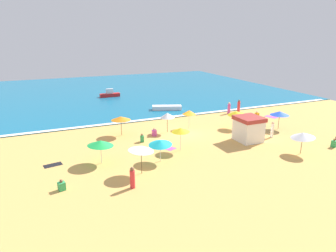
{
  "coord_description": "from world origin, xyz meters",
  "views": [
    {
      "loc": [
        -14.21,
        -28.31,
        10.34
      ],
      "look_at": [
        -1.59,
        0.53,
        0.8
      ],
      "focal_mm": 32.42,
      "sensor_mm": 36.0,
      "label": 1
    }
  ],
  "objects_px": {
    "beach_umbrella_1": "(280,113)",
    "beachgoer_6": "(239,107)",
    "beachgoer_2": "(154,133)",
    "beachgoer_4": "(257,115)",
    "beach_umbrella_8": "(303,135)",
    "beachgoer_3": "(263,124)",
    "beach_umbrella_4": "(189,112)",
    "small_boat_0": "(110,94)",
    "beachgoer_5": "(334,143)",
    "beachgoer_1": "(62,186)",
    "beach_umbrella_9": "(121,118)",
    "beach_umbrella_6": "(167,115)",
    "beach_umbrella_5": "(181,130)",
    "beach_umbrella_7": "(141,148)",
    "beach_umbrella_2": "(101,143)",
    "beachgoer_8": "(272,130)",
    "small_boat_1": "(167,108)",
    "lifeguard_cabana": "(249,129)",
    "beach_umbrella_0": "(160,142)",
    "beach_umbrella_3": "(236,113)",
    "beachgoer_0": "(229,108)",
    "beachgoer_7": "(132,178)"
  },
  "relations": [
    {
      "from": "beach_umbrella_6",
      "to": "beach_umbrella_5",
      "type": "bearing_deg",
      "value": -100.89
    },
    {
      "from": "beachgoer_3",
      "to": "beachgoer_7",
      "type": "distance_m",
      "value": 18.48
    },
    {
      "from": "beach_umbrella_1",
      "to": "beachgoer_6",
      "type": "height_order",
      "value": "beach_umbrella_1"
    },
    {
      "from": "beachgoer_1",
      "to": "beachgoer_5",
      "type": "relative_size",
      "value": 0.94
    },
    {
      "from": "beach_umbrella_8",
      "to": "beachgoer_0",
      "type": "height_order",
      "value": "beach_umbrella_8"
    },
    {
      "from": "lifeguard_cabana",
      "to": "beachgoer_2",
      "type": "height_order",
      "value": "lifeguard_cabana"
    },
    {
      "from": "beachgoer_0",
      "to": "beachgoer_3",
      "type": "bearing_deg",
      "value": -96.98
    },
    {
      "from": "beach_umbrella_5",
      "to": "beach_umbrella_6",
      "type": "bearing_deg",
      "value": 79.11
    },
    {
      "from": "beach_umbrella_0",
      "to": "beach_umbrella_6",
      "type": "bearing_deg",
      "value": 62.27
    },
    {
      "from": "beach_umbrella_4",
      "to": "small_boat_0",
      "type": "relative_size",
      "value": 0.64
    },
    {
      "from": "beachgoer_6",
      "to": "beachgoer_8",
      "type": "xyz_separation_m",
      "value": [
        -2.84,
        -9.67,
        -0.07
      ]
    },
    {
      "from": "beach_umbrella_7",
      "to": "beachgoer_1",
      "type": "xyz_separation_m",
      "value": [
        -5.92,
        -0.29,
        -1.75
      ]
    },
    {
      "from": "lifeguard_cabana",
      "to": "beachgoer_4",
      "type": "bearing_deg",
      "value": 45.25
    },
    {
      "from": "beach_umbrella_7",
      "to": "beach_umbrella_8",
      "type": "relative_size",
      "value": 0.98
    },
    {
      "from": "beachgoer_4",
      "to": "beach_umbrella_7",
      "type": "bearing_deg",
      "value": -153.18
    },
    {
      "from": "beach_umbrella_9",
      "to": "beachgoer_0",
      "type": "distance_m",
      "value": 16.18
    },
    {
      "from": "beach_umbrella_4",
      "to": "beach_umbrella_5",
      "type": "height_order",
      "value": "beach_umbrella_5"
    },
    {
      "from": "beach_umbrella_3",
      "to": "beachgoer_0",
      "type": "height_order",
      "value": "beach_umbrella_3"
    },
    {
      "from": "beachgoer_2",
      "to": "beachgoer_4",
      "type": "relative_size",
      "value": 0.99
    },
    {
      "from": "beach_umbrella_6",
      "to": "beachgoer_0",
      "type": "xyz_separation_m",
      "value": [
        10.93,
        4.16,
        -1.18
      ]
    },
    {
      "from": "beach_umbrella_1",
      "to": "beachgoer_3",
      "type": "distance_m",
      "value": 2.4
    },
    {
      "from": "beach_umbrella_9",
      "to": "beachgoer_6",
      "type": "height_order",
      "value": "beach_umbrella_9"
    },
    {
      "from": "beachgoer_8",
      "to": "small_boat_0",
      "type": "relative_size",
      "value": 0.5
    },
    {
      "from": "beach_umbrella_7",
      "to": "small_boat_1",
      "type": "xyz_separation_m",
      "value": [
        9.88,
        17.9,
        -1.69
      ]
    },
    {
      "from": "beach_umbrella_4",
      "to": "beach_umbrella_5",
      "type": "relative_size",
      "value": 0.92
    },
    {
      "from": "beach_umbrella_4",
      "to": "beachgoer_1",
      "type": "bearing_deg",
      "value": -147.68
    },
    {
      "from": "beach_umbrella_2",
      "to": "beachgoer_0",
      "type": "relative_size",
      "value": 1.4
    },
    {
      "from": "beach_umbrella_8",
      "to": "beachgoer_3",
      "type": "bearing_deg",
      "value": 78.3
    },
    {
      "from": "beach_umbrella_0",
      "to": "beach_umbrella_2",
      "type": "xyz_separation_m",
      "value": [
        -4.65,
        1.61,
        0.09
      ]
    },
    {
      "from": "beach_umbrella_1",
      "to": "beach_umbrella_4",
      "type": "relative_size",
      "value": 1.32
    },
    {
      "from": "beachgoer_5",
      "to": "beach_umbrella_1",
      "type": "bearing_deg",
      "value": 95.65
    },
    {
      "from": "beach_umbrella_2",
      "to": "beach_umbrella_4",
      "type": "relative_size",
      "value": 1.04
    },
    {
      "from": "beach_umbrella_5",
      "to": "beach_umbrella_6",
      "type": "distance_m",
      "value": 5.56
    },
    {
      "from": "beach_umbrella_9",
      "to": "beachgoer_4",
      "type": "distance_m",
      "value": 18.0
    },
    {
      "from": "beach_umbrella_4",
      "to": "beach_umbrella_8",
      "type": "relative_size",
      "value": 0.87
    },
    {
      "from": "beach_umbrella_3",
      "to": "beachgoer_3",
      "type": "height_order",
      "value": "beach_umbrella_3"
    },
    {
      "from": "beach_umbrella_5",
      "to": "beachgoer_3",
      "type": "xyz_separation_m",
      "value": [
        10.99,
        1.57,
        -1.21
      ]
    },
    {
      "from": "beach_umbrella_4",
      "to": "beachgoer_1",
      "type": "relative_size",
      "value": 2.65
    },
    {
      "from": "beach_umbrella_2",
      "to": "small_boat_1",
      "type": "distance_m",
      "value": 19.21
    },
    {
      "from": "beachgoer_8",
      "to": "small_boat_1",
      "type": "bearing_deg",
      "value": 109.49
    },
    {
      "from": "lifeguard_cabana",
      "to": "beach_umbrella_4",
      "type": "relative_size",
      "value": 1.21
    },
    {
      "from": "beachgoer_0",
      "to": "beach_umbrella_0",
      "type": "bearing_deg",
      "value": -142.53
    },
    {
      "from": "beach_umbrella_3",
      "to": "beachgoer_7",
      "type": "xyz_separation_m",
      "value": [
        -15.05,
        -8.95,
        -1.04
      ]
    },
    {
      "from": "beach_umbrella_3",
      "to": "beachgoer_0",
      "type": "xyz_separation_m",
      "value": [
        3.15,
        5.82,
        -1.05
      ]
    },
    {
      "from": "beach_umbrella_2",
      "to": "beach_umbrella_5",
      "type": "bearing_deg",
      "value": -0.11
    },
    {
      "from": "beach_umbrella_1",
      "to": "beachgoer_1",
      "type": "xyz_separation_m",
      "value": [
        -23.95,
        -5.03,
        -1.51
      ]
    },
    {
      "from": "beachgoer_6",
      "to": "beach_umbrella_7",
      "type": "bearing_deg",
      "value": -145.66
    },
    {
      "from": "beach_umbrella_8",
      "to": "beach_umbrella_4",
      "type": "bearing_deg",
      "value": 117.51
    },
    {
      "from": "beach_umbrella_5",
      "to": "beach_umbrella_9",
      "type": "height_order",
      "value": "beach_umbrella_5"
    },
    {
      "from": "small_boat_0",
      "to": "beach_umbrella_4",
      "type": "bearing_deg",
      "value": -78.94
    }
  ]
}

